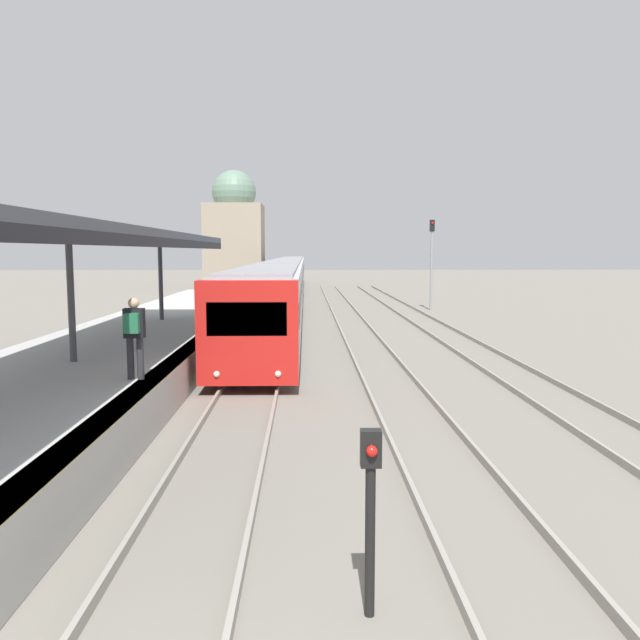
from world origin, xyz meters
TOP-DOWN VIEW (x-y plane):
  - platform_canopy at (-4.01, 11.76)m, footprint 4.00×22.72m
  - person_on_platform at (-2.03, 9.62)m, footprint 0.40×0.40m
  - train_near at (0.00, 42.89)m, footprint 2.53×61.33m
  - signal_post_near at (2.06, 2.85)m, footprint 0.20×0.21m
  - signal_mast_far at (9.11, 34.98)m, footprint 0.28×0.29m
  - distant_domed_building at (-5.56, 59.39)m, footprint 5.60×5.60m

SIDE VIEW (x-z plane):
  - signal_post_near at x=2.06m, z-range 0.22..2.10m
  - train_near at x=0.00m, z-range 0.17..3.15m
  - person_on_platform at x=-2.03m, z-range 1.13..2.80m
  - signal_mast_far at x=9.11m, z-range 0.67..6.15m
  - platform_canopy at x=-4.01m, z-range 2.42..5.55m
  - distant_domed_building at x=-5.56m, z-range -0.42..11.09m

